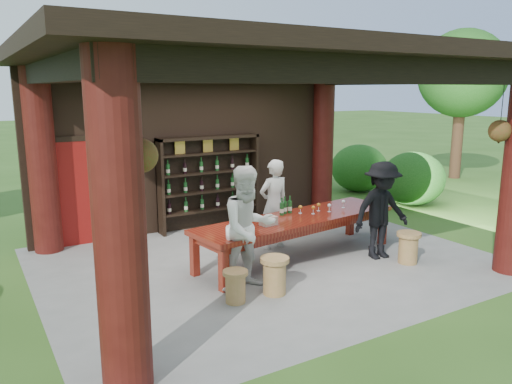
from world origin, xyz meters
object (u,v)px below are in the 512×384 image
host (274,204)px  guest_woman (248,228)px  wine_shelf (210,182)px  napkin_basket (268,221)px  stool_near_left (275,275)px  guest_man (381,210)px  tasting_table (298,223)px  stool_far_left (235,286)px  stool_near_right (408,247)px

host → guest_woman: guest_woman is taller
host → wine_shelf: bearing=-79.6°
napkin_basket → stool_near_left: bearing=-116.9°
napkin_basket → guest_woman: bearing=-142.2°
host → guest_man: guest_man is taller
tasting_table → napkin_basket: napkin_basket is taller
wine_shelf → stool_far_left: (-1.36, -3.65, -0.74)m
wine_shelf → guest_woman: wine_shelf is taller
stool_near_left → guest_man: bearing=9.2°
stool_near_right → napkin_basket: bearing=156.2°
wine_shelf → tasting_table: 2.64m
stool_far_left → napkin_basket: (1.09, 0.89, 0.57)m
guest_man → stool_near_right: bearing=-59.4°
host → napkin_basket: bearing=50.5°
guest_woman → guest_man: size_ratio=1.08×
stool_near_left → guest_man: size_ratio=0.32×
stool_far_left → napkin_basket: bearing=39.1°
guest_woman → napkin_basket: size_ratio=7.09×
stool_far_left → guest_woman: bearing=41.2°
stool_near_right → stool_far_left: (-3.30, 0.08, -0.04)m
stool_far_left → guest_man: size_ratio=0.27×
tasting_table → guest_woman: bearing=-152.9°
tasting_table → stool_near_left: bearing=-136.9°
tasting_table → stool_near_left: (-1.18, -1.11, -0.35)m
guest_woman → tasting_table: bearing=25.6°
stool_near_left → napkin_basket: bearing=63.1°
guest_woman → guest_man: 2.66m
tasting_table → guest_woman: 1.59m
guest_man → napkin_basket: 2.05m
stool_near_left → stool_far_left: stool_near_left is taller
wine_shelf → stool_near_left: 3.82m
stool_near_right → stool_far_left: stool_near_right is taller
stool_far_left → napkin_basket: napkin_basket is taller
stool_near_left → wine_shelf: bearing=78.8°
guest_man → guest_woman: bearing=-175.0°
stool_near_left → guest_woman: size_ratio=0.30×
tasting_table → napkin_basket: size_ratio=15.46×
stool_near_left → host: bearing=57.8°
stool_near_left → stool_near_right: size_ratio=1.03×
tasting_table → stool_far_left: (-1.81, -1.08, -0.39)m
stool_far_left → guest_woman: guest_woman is taller
guest_woman → stool_far_left: bearing=-140.3°
stool_far_left → host: host is taller
stool_near_right → stool_far_left: bearing=178.6°
wine_shelf → tasting_table: size_ratio=0.55×
host → stool_far_left: bearing=42.9°
host → guest_man: (1.30, -1.43, 0.02)m
tasting_table → napkin_basket: bearing=-165.2°
stool_far_left → stool_near_right: bearing=-1.4°
stool_near_left → stool_far_left: (-0.63, 0.03, -0.05)m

